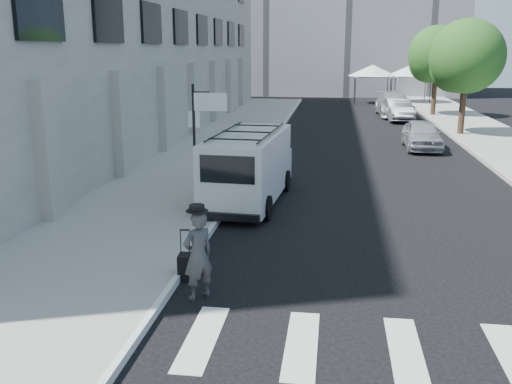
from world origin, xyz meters
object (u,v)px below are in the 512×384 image
(suitcase, at_px, (184,266))
(cargo_van, at_px, (249,166))
(briefcase, at_px, (201,246))
(parked_car_b, at_px, (398,110))
(parked_car_a, at_px, (422,135))
(parked_car_c, at_px, (394,104))
(businessman, at_px, (198,255))

(suitcase, distance_m, cargo_van, 6.20)
(briefcase, relative_size, parked_car_b, 0.10)
(briefcase, bearing_deg, cargo_van, 69.29)
(cargo_van, height_order, parked_car_a, cargo_van)
(suitcase, bearing_deg, parked_car_c, 72.39)
(suitcase, relative_size, cargo_van, 0.18)
(suitcase, xyz_separation_m, cargo_van, (0.41, 6.13, 0.82))
(parked_car_c, bearing_deg, businessman, -104.41)
(businessman, height_order, cargo_van, cargo_van)
(parked_car_c, bearing_deg, parked_car_a, -92.56)
(suitcase, relative_size, parked_car_a, 0.26)
(briefcase, height_order, cargo_van, cargo_van)
(businessman, bearing_deg, parked_car_b, -147.82)
(parked_car_c, bearing_deg, briefcase, -106.31)
(businessman, height_order, parked_car_c, businessman)
(parked_car_a, height_order, parked_car_b, parked_car_b)
(businessman, bearing_deg, suitcase, -104.26)
(cargo_van, relative_size, parked_car_c, 1.03)
(cargo_van, relative_size, parked_car_a, 1.44)
(briefcase, xyz_separation_m, suitcase, (-0.00, -1.49, 0.10))
(parked_car_c, bearing_deg, parked_car_b, -92.56)
(businessman, distance_m, parked_car_a, 18.36)
(suitcase, height_order, cargo_van, cargo_van)
(parked_car_a, distance_m, parked_car_b, 10.72)
(businessman, xyz_separation_m, parked_car_a, (6.40, 17.21, -0.18))
(suitcase, xyz_separation_m, parked_car_b, (6.90, 27.09, 0.43))
(suitcase, bearing_deg, cargo_van, 81.61)
(businessman, xyz_separation_m, cargo_van, (-0.09, 6.97, 0.25))
(businessman, bearing_deg, briefcase, -122.83)
(parked_car_b, bearing_deg, parked_car_c, 84.93)
(parked_car_a, bearing_deg, cargo_van, -122.21)
(briefcase, bearing_deg, parked_car_a, 49.50)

